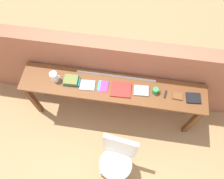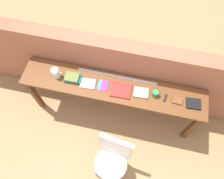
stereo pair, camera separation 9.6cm
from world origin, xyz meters
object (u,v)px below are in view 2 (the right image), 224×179
Objects in this scene: pitcher_white at (56,73)px; mug at (155,94)px; multitool_folded at (165,98)px; book_stack_leftmost at (72,78)px; pamphlet_pile_colourful at (103,86)px; magazine_cycling at (88,84)px; leather_journal_brown at (177,100)px; chair_white_moulded at (112,158)px; book_repair_rightmost at (194,104)px; book_open_centre at (121,90)px.

pitcher_white reaches higher than mug.
multitool_folded is (0.14, -0.01, -0.04)m from mug.
mug is at bearing 0.30° from book_stack_leftmost.
pamphlet_pile_colourful is 1.67× the size of mug.
leather_journal_brown is (1.19, 0.01, 0.00)m from magazine_cycling.
pitcher_white is 1.67× the size of multitool_folded.
mug is at bearing 179.81° from leather_journal_brown.
pamphlet_pile_colourful is (-0.31, 0.82, 0.36)m from chair_white_moulded.
chair_white_moulded is 0.95m from pamphlet_pile_colourful.
chair_white_moulded is 1.18m from book_stack_leftmost.
mug is at bearing 173.60° from book_repair_rightmost.
magazine_cycling reaches higher than chair_white_moulded.
book_stack_leftmost reaches higher than book_open_centre.
mug reaches higher than pamphlet_pile_colourful.
leather_journal_brown is (0.98, -0.00, 0.01)m from pamphlet_pile_colourful.
book_open_centre is (0.45, -0.00, 0.00)m from magazine_cycling.
magazine_cycling is 1.19m from leather_journal_brown.
pitcher_white is at bearing 175.21° from book_repair_rightmost.
book_open_centre is 2.04× the size of leather_journal_brown.
book_repair_rightmost is (1.83, -0.01, -0.06)m from pitcher_white.
book_open_centre is at bearing -1.80° from pitcher_white.
book_open_centre is at bearing -175.67° from leather_journal_brown.
mug is at bearing 174.90° from multitool_folded.
multitool_folded reaches higher than pamphlet_pile_colourful.
book_stack_leftmost reaches higher than multitool_folded.
mug is at bearing 65.79° from chair_white_moulded.
multitool_folded is at bearing 58.14° from chair_white_moulded.
chair_white_moulded is at bearing -141.10° from book_repair_rightmost.
book_stack_leftmost is 1.61m from book_repair_rightmost.
magazine_cycling is 1.03m from multitool_folded.
book_open_centre is 0.58m from multitool_folded.
book_repair_rightmost is (1.61, -0.01, -0.02)m from book_stack_leftmost.
book_repair_rightmost is at bearing -0.17° from pamphlet_pile_colourful.
pamphlet_pile_colourful is 1.18m from book_repair_rightmost.
book_open_centre is 0.45m from mug.
book_stack_leftmost reaches higher than leather_journal_brown.
book_open_centre is at bearing -178.06° from multitool_folded.
pamphlet_pile_colourful is at bearing -179.86° from multitool_folded.
chair_white_moulded is at bearing -121.86° from multitool_folded.
pitcher_white is 0.69× the size of book_open_centre.
book_stack_leftmost is (0.22, -0.00, -0.04)m from pitcher_white.
book_open_centre reaches higher than multitool_folded.
book_stack_leftmost is 0.67m from book_open_centre.
book_open_centre and leather_journal_brown have the same top height.
chair_white_moulded is 1.25m from book_repair_rightmost.
chair_white_moulded is 1.12m from leather_journal_brown.
pamphlet_pile_colourful is (0.43, -0.01, -0.03)m from book_stack_leftmost.
pitcher_white is at bearing 139.08° from chair_white_moulded.
magazine_cycling is 1.83× the size of mug.
mug reaches higher than book_stack_leftmost.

